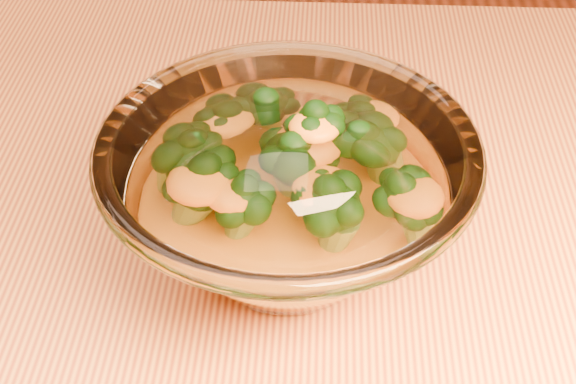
{
  "coord_description": "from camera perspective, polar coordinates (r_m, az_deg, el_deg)",
  "views": [
    {
      "loc": [
        0.02,
        -0.35,
        1.16
      ],
      "look_at": [
        0.0,
        0.03,
        0.81
      ],
      "focal_mm": 50.0,
      "sensor_mm": 36.0,
      "label": 1
    }
  ],
  "objects": [
    {
      "name": "glass_bowl",
      "position": [
        0.52,
        -0.0,
        -0.43
      ],
      "size": [
        0.24,
        0.24,
        0.11
      ],
      "color": "white",
      "rests_on": "table"
    },
    {
      "name": "table",
      "position": [
        0.62,
        -0.53,
        -13.33
      ],
      "size": [
        1.2,
        0.8,
        0.75
      ],
      "color": "gold",
      "rests_on": "ground"
    },
    {
      "name": "cheese_sauce",
      "position": [
        0.54,
        -0.0,
        -2.23
      ],
      "size": [
        0.14,
        0.14,
        0.04
      ],
      "primitive_type": "ellipsoid",
      "color": "orange",
      "rests_on": "glass_bowl"
    },
    {
      "name": "broccoli_heap",
      "position": [
        0.52,
        0.19,
        1.89
      ],
      "size": [
        0.17,
        0.14,
        0.07
      ],
      "color": "black",
      "rests_on": "cheese_sauce"
    }
  ]
}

